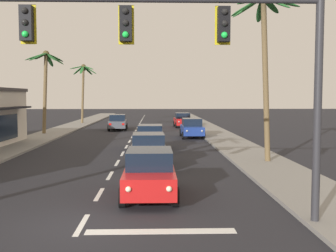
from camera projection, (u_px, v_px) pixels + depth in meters
ground_plane at (81, 225)px, 11.49m from camera, size 220.00×220.00×0.00m
sidewalk_right at (230, 142)px, 31.66m from camera, size 3.20×110.00×0.14m
sidewalk_left at (25, 143)px, 31.18m from camera, size 3.20×110.00×0.14m
lane_markings at (134, 143)px, 32.09m from camera, size 4.28×88.66×0.01m
traffic_signal_mast at (187, 45)px, 11.01m from camera, size 10.73×0.41×6.70m
sedan_lead_at_stop_bar at (150, 173)px, 14.78m from camera, size 1.95×4.45×1.68m
sedan_third_in_queue at (148, 150)px, 21.26m from camera, size 2.02×4.48×1.68m
sedan_fifth_in_queue at (150, 137)px, 27.74m from camera, size 2.01×4.47×1.68m
sedan_oncoming_far at (118, 122)px, 44.15m from camera, size 2.05×4.49×1.68m
sedan_parked_nearest_kerb at (192, 128)px, 36.15m from camera, size 1.98×4.46×1.68m
sedan_parked_mid_kerb at (182, 120)px, 48.56m from camera, size 2.06×4.50×1.68m
palm_left_third at (46, 72)px, 38.40m from camera, size 3.69×3.71×7.86m
palm_left_farthest at (83, 79)px, 53.98m from camera, size 3.44×3.68×7.82m
palm_right_second at (264, 35)px, 21.63m from camera, size 3.64×3.63×8.99m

